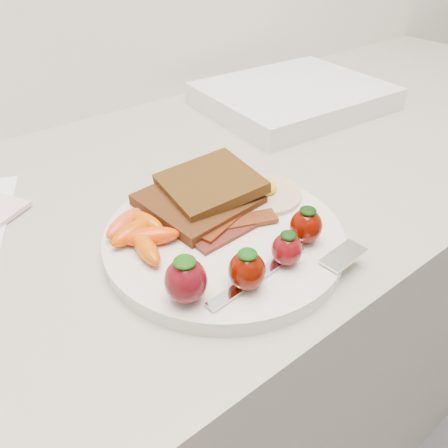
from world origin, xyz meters
TOP-DOWN VIEW (x-y plane):
  - counter at (0.00, 1.70)m, footprint 2.00×0.60m
  - plate at (-0.03, 1.56)m, footprint 0.27×0.27m
  - toast_lower at (-0.02, 1.62)m, footprint 0.13×0.13m
  - toast_upper at (0.00, 1.63)m, footprint 0.12×0.12m
  - fried_egg at (0.06, 1.59)m, footprint 0.10×0.10m
  - bacon_strips at (-0.02, 1.56)m, footprint 0.11×0.06m
  - baby_carrots at (-0.11, 1.61)m, footprint 0.07×0.11m
  - strawberries at (-0.05, 1.49)m, footprint 0.19×0.06m
  - fork at (-0.01, 1.47)m, footprint 0.18×0.06m
  - appliance at (0.34, 1.81)m, footprint 0.34×0.28m

SIDE VIEW (x-z plane):
  - counter at x=0.00m, z-range 0.00..0.90m
  - plate at x=-0.03m, z-range 0.90..0.92m
  - appliance at x=0.34m, z-range 0.90..0.94m
  - fork at x=-0.01m, z-range 0.92..0.92m
  - bacon_strips at x=-0.02m, z-range 0.92..0.93m
  - fried_egg at x=0.06m, z-range 0.91..0.93m
  - toast_lower at x=-0.02m, z-range 0.92..0.93m
  - baby_carrots at x=-0.11m, z-range 0.92..0.94m
  - toast_upper at x=0.00m, z-range 0.93..0.95m
  - strawberries at x=-0.05m, z-range 0.91..0.96m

